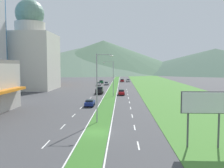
{
  "coord_description": "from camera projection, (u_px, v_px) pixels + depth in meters",
  "views": [
    {
      "loc": [
        3.26,
        -30.25,
        8.71
      ],
      "look_at": [
        1.02,
        25.09,
        4.41
      ],
      "focal_mm": 38.38,
      "sensor_mm": 36.0,
      "label": 1
    }
  ],
  "objects": [
    {
      "name": "ground_plane",
      "position": [
        96.0,
        133.0,
        30.94
      ],
      "size": [
        600.0,
        600.0,
        0.0
      ],
      "primitive_type": "plane",
      "color": "#424244"
    },
    {
      "name": "grass_median",
      "position": [
        113.0,
        88.0,
        90.71
      ],
      "size": [
        3.2,
        240.0,
        0.06
      ],
      "primitive_type": "cube",
      "color": "#387028",
      "rests_on": "ground_plane"
    },
    {
      "name": "grass_verge_right",
      "position": [
        168.0,
        89.0,
        89.88
      ],
      "size": [
        24.0,
        240.0,
        0.06
      ],
      "primitive_type": "cube",
      "color": "#477F33",
      "rests_on": "ground_plane"
    },
    {
      "name": "lane_dash_left_2",
      "position": [
        46.0,
        144.0,
        26.47
      ],
      "size": [
        0.16,
        2.8,
        0.01
      ],
      "primitive_type": "cube",
      "color": "silver",
      "rests_on": "ground_plane"
    },
    {
      "name": "lane_dash_left_3",
      "position": [
        63.0,
        127.0,
        34.1
      ],
      "size": [
        0.16,
        2.8,
        0.01
      ],
      "primitive_type": "cube",
      "color": "silver",
      "rests_on": "ground_plane"
    },
    {
      "name": "lane_dash_left_4",
      "position": [
        74.0,
        115.0,
        41.72
      ],
      "size": [
        0.16,
        2.8,
        0.01
      ],
      "primitive_type": "cube",
      "color": "silver",
      "rests_on": "ground_plane"
    },
    {
      "name": "lane_dash_left_5",
      "position": [
        81.0,
        108.0,
        49.35
      ],
      "size": [
        0.16,
        2.8,
        0.01
      ],
      "primitive_type": "cube",
      "color": "silver",
      "rests_on": "ground_plane"
    },
    {
      "name": "lane_dash_left_6",
      "position": [
        87.0,
        102.0,
        56.97
      ],
      "size": [
        0.16,
        2.8,
        0.01
      ],
      "primitive_type": "cube",
      "color": "silver",
      "rests_on": "ground_plane"
    },
    {
      "name": "lane_dash_left_7",
      "position": [
        91.0,
        98.0,
        64.6
      ],
      "size": [
        0.16,
        2.8,
        0.01
      ],
      "primitive_type": "cube",
      "color": "silver",
      "rests_on": "ground_plane"
    },
    {
      "name": "lane_dash_left_8",
      "position": [
        94.0,
        94.0,
        72.22
      ],
      "size": [
        0.16,
        2.8,
        0.01
      ],
      "primitive_type": "cube",
      "color": "silver",
      "rests_on": "ground_plane"
    },
    {
      "name": "lane_dash_left_9",
      "position": [
        97.0,
        92.0,
        79.85
      ],
      "size": [
        0.16,
        2.8,
        0.01
      ],
      "primitive_type": "cube",
      "color": "silver",
      "rests_on": "ground_plane"
    },
    {
      "name": "lane_dash_left_10",
      "position": [
        99.0,
        89.0,
        87.47
      ],
      "size": [
        0.16,
        2.8,
        0.01
      ],
      "primitive_type": "cube",
      "color": "silver",
      "rests_on": "ground_plane"
    },
    {
      "name": "lane_dash_right_2",
      "position": [
        138.0,
        145.0,
        26.06
      ],
      "size": [
        0.16,
        2.8,
        0.01
      ],
      "primitive_type": "cube",
      "color": "silver",
      "rests_on": "ground_plane"
    },
    {
      "name": "lane_dash_right_3",
      "position": [
        135.0,
        127.0,
        33.69
      ],
      "size": [
        0.16,
        2.8,
        0.01
      ],
      "primitive_type": "cube",
      "color": "silver",
      "rests_on": "ground_plane"
    },
    {
      "name": "lane_dash_right_4",
      "position": [
        132.0,
        116.0,
        41.31
      ],
      "size": [
        0.16,
        2.8,
        0.01
      ],
      "primitive_type": "cube",
      "color": "silver",
      "rests_on": "ground_plane"
    },
    {
      "name": "lane_dash_right_5",
      "position": [
        131.0,
        108.0,
        48.94
      ],
      "size": [
        0.16,
        2.8,
        0.01
      ],
      "primitive_type": "cube",
      "color": "silver",
      "rests_on": "ground_plane"
    },
    {
      "name": "lane_dash_right_6",
      "position": [
        129.0,
        102.0,
        56.56
      ],
      "size": [
        0.16,
        2.8,
        0.01
      ],
      "primitive_type": "cube",
      "color": "silver",
      "rests_on": "ground_plane"
    },
    {
      "name": "lane_dash_right_7",
      "position": [
        128.0,
        98.0,
        64.19
      ],
      "size": [
        0.16,
        2.8,
        0.01
      ],
      "primitive_type": "cube",
      "color": "silver",
      "rests_on": "ground_plane"
    },
    {
      "name": "lane_dash_right_8",
      "position": [
        128.0,
        95.0,
        71.81
      ],
      "size": [
        0.16,
        2.8,
        0.01
      ],
      "primitive_type": "cube",
      "color": "silver",
      "rests_on": "ground_plane"
    },
    {
      "name": "lane_dash_right_9",
      "position": [
        127.0,
        92.0,
        79.44
      ],
      "size": [
        0.16,
        2.8,
        0.01
      ],
      "primitive_type": "cube",
      "color": "silver",
      "rests_on": "ground_plane"
    },
    {
      "name": "lane_dash_right_10",
      "position": [
        127.0,
        89.0,
        87.06
      ],
      "size": [
        0.16,
        2.8,
        0.01
      ],
      "primitive_type": "cube",
      "color": "silver",
      "rests_on": "ground_plane"
    },
    {
      "name": "edge_line_median_left",
      "position": [
        108.0,
        88.0,
        90.78
      ],
      "size": [
        0.16,
        240.0,
        0.01
      ],
      "primitive_type": "cube",
      "color": "silver",
      "rests_on": "ground_plane"
    },
    {
      "name": "edge_line_median_right",
      "position": [
        118.0,
        88.0,
        90.64
      ],
      "size": [
        0.16,
        240.0,
        0.01
      ],
      "primitive_type": "cube",
      "color": "silver",
      "rests_on": "ground_plane"
    },
    {
      "name": "domed_building",
      "position": [
        31.0,
        53.0,
        86.82
      ],
      "size": [
        17.19,
        17.19,
        32.29
      ],
      "color": "beige",
      "rests_on": "ground_plane"
    },
    {
      "name": "midrise_colored",
      "position": [
        38.0,
        64.0,
        105.69
      ],
      "size": [
        13.47,
        13.47,
        18.6
      ],
      "primitive_type": "cube",
      "color": "orange",
      "rests_on": "ground_plane"
    },
    {
      "name": "hill_far_left",
      "position": [
        79.0,
        61.0,
        292.02
      ],
      "size": [
        235.38,
        235.38,
        29.54
      ],
      "primitive_type": "cone",
      "color": "#516B56",
      "rests_on": "ground_plane"
    },
    {
      "name": "hill_far_center",
      "position": [
        103.0,
        56.0,
        300.7
      ],
      "size": [
        219.39,
        219.39,
        39.98
      ],
      "primitive_type": "cone",
      "color": "#47664C",
      "rests_on": "ground_plane"
    },
    {
      "name": "hill_far_right",
      "position": [
        215.0,
        61.0,
        275.74
      ],
      "size": [
        225.51,
        225.51,
        28.12
      ],
      "primitive_type": "cone",
      "color": "#3D5647",
      "rests_on": "ground_plane"
    },
    {
      "name": "street_lamp_near",
      "position": [
        98.0,
        84.0,
        36.07
      ],
      "size": [
        2.61,
        0.28,
        10.48
      ],
      "color": "#99999E",
      "rests_on": "ground_plane"
    },
    {
      "name": "street_lamp_mid",
      "position": [
        112.0,
        76.0,
        67.08
      ],
      "size": [
        3.03,
        0.36,
        9.87
      ],
      "color": "#99999E",
      "rests_on": "ground_plane"
    },
    {
      "name": "billboard_roadside",
      "position": [
        204.0,
        106.0,
        24.95
      ],
      "size": [
        4.79,
        0.28,
        6.02
      ],
      "color": "#4C4C51",
      "rests_on": "ground_plane"
    },
    {
      "name": "car_0",
      "position": [
        101.0,
        82.0,
        117.16
      ],
      "size": [
        1.96,
        4.1,
        1.52
      ],
      "rotation": [
        0.0,
        0.0,
        1.57
      ],
      "color": "#0C5128",
      "rests_on": "ground_plane"
    },
    {
      "name": "car_1",
      "position": [
        90.0,
        103.0,
        51.26
      ],
      "size": [
        1.96,
        4.24,
        1.42
      ],
      "rotation": [
        0.0,
        0.0,
        1.57
      ],
      "color": "navy",
      "rests_on": "ground_plane"
    },
    {
      "name": "car_2",
      "position": [
        128.0,
        80.0,
        127.46
      ],
      "size": [
        1.9,
        4.41,
        1.49
      ],
      "rotation": [
        0.0,
        0.0,
        -1.57
      ],
      "color": "#B2B2B7",
      "rests_on": "ground_plane"
    },
    {
      "name": "car_3",
      "position": [
        107.0,
        83.0,
        107.37
      ],
      "size": [
        1.9,
        4.29,
        1.44
      ],
      "rotation": [
        0.0,
        0.0,
        1.57
      ],
      "color": "#B2B2B7",
      "rests_on": "ground_plane"
    },
    {
      "name": "car_4",
      "position": [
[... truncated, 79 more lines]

